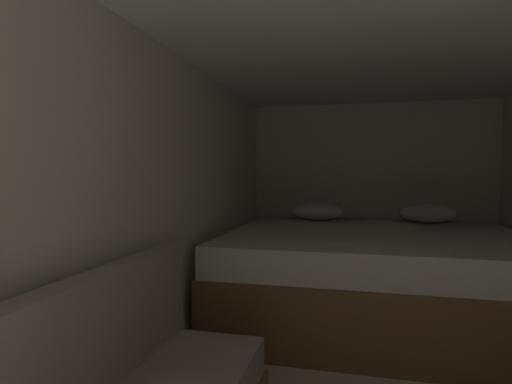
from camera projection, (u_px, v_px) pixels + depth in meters
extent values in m
cube|color=beige|center=(370.00, 195.00, 4.42)|extent=(2.65, 0.05, 1.99)
cube|color=beige|center=(158.00, 213.00, 2.41)|extent=(0.05, 4.74, 1.99)
cube|color=white|center=(389.00, 19.00, 2.06)|extent=(2.65, 4.74, 0.05)
cube|color=brown|center=(374.00, 289.00, 3.40)|extent=(2.43, 2.03, 0.51)
cube|color=white|center=(374.00, 246.00, 3.39)|extent=(2.39, 1.99, 0.23)
ellipsoid|color=white|center=(317.00, 211.00, 4.28)|extent=(0.53, 0.32, 0.19)
ellipsoid|color=white|center=(428.00, 214.00, 4.02)|extent=(0.53, 0.32, 0.19)
cube|color=#A8998E|center=(52.00, 359.00, 1.43)|extent=(0.12, 1.92, 0.50)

